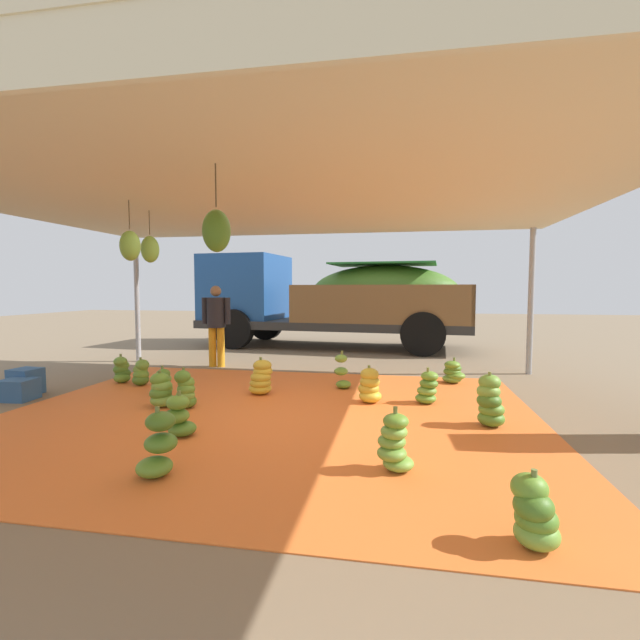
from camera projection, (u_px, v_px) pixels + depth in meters
name	position (u px, v px, depth m)	size (l,w,h in m)	color
ground_plane	(315.00, 370.00, 8.28)	(40.00, 40.00, 0.00)	#7F6B51
tarp_orange	(268.00, 415.00, 5.33)	(6.35, 5.35, 0.01)	orange
tent_canopy	(262.00, 198.00, 5.07)	(8.00, 7.00, 2.63)	#9EA0A5
banana_bunch_0	(370.00, 386.00, 5.87)	(0.42, 0.41, 0.49)	gold
banana_bunch_1	(163.00, 382.00, 6.31)	(0.35, 0.35, 0.42)	#75A83D
banana_bunch_2	(186.00, 390.00, 5.59)	(0.34, 0.35, 0.52)	#518428
banana_bunch_3	(534.00, 514.00, 2.58)	(0.33, 0.32, 0.46)	#6B9E38
banana_bunch_4	(453.00, 372.00, 7.10)	(0.42, 0.41, 0.41)	#6B9E38
banana_bunch_5	(428.00, 388.00, 5.83)	(0.38, 0.38, 0.48)	#60932D
banana_bunch_6	(141.00, 373.00, 6.92)	(0.35, 0.36, 0.44)	#477523
banana_bunch_7	(161.00, 391.00, 5.66)	(0.39, 0.40, 0.47)	#75A83D
banana_bunch_8	(394.00, 444.00, 3.66)	(0.37, 0.34, 0.54)	#75A83D
banana_bunch_9	(122.00, 370.00, 7.12)	(0.34, 0.35, 0.46)	#60932D
banana_bunch_10	(342.00, 373.00, 6.70)	(0.33, 0.31, 0.57)	#60932D
banana_bunch_11	(158.00, 447.00, 3.57)	(0.39, 0.41, 0.56)	#60932D
banana_bunch_12	(179.00, 417.00, 4.53)	(0.40, 0.37, 0.47)	#518428
banana_bunch_13	(490.00, 402.00, 4.86)	(0.37, 0.36, 0.60)	#518428
banana_bunch_14	(261.00, 378.00, 6.33)	(0.46, 0.46, 0.53)	gold
cargo_truck_main	(330.00, 297.00, 11.53)	(6.99, 2.89, 2.40)	#2D2D2D
worker_0	(216.00, 320.00, 8.57)	(0.57, 0.35, 1.57)	orange
crate_0	(26.00, 381.00, 6.37)	(0.36, 0.34, 0.37)	#335B8E
crate_1	(18.00, 390.00, 6.04)	(0.40, 0.37, 0.29)	#335B8E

